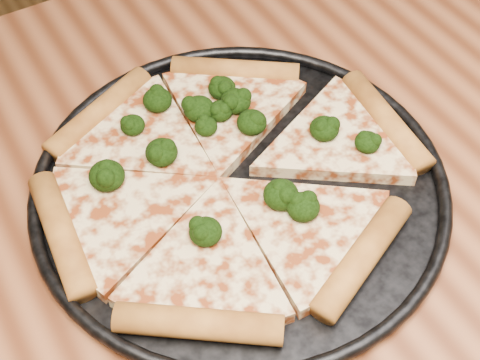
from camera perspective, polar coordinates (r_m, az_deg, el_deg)
dining_table at (r=0.64m, az=0.99°, el=-13.98°), size 1.20×0.90×0.75m
pizza_pan at (r=0.62m, az=0.00°, el=-0.49°), size 0.36×0.36×0.02m
pizza at (r=0.61m, az=-1.24°, el=0.23°), size 0.34×0.33×0.02m
broccoli_florets at (r=0.63m, az=-1.52°, el=3.02°), size 0.24×0.20×0.02m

